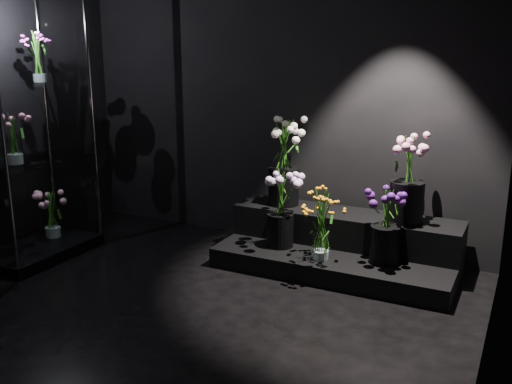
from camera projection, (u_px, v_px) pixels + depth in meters
The scene contains 13 objects.
floor at pixel (151, 327), 3.78m from camera, with size 4.00×4.00×0.00m, color black.
wall_back at pixel (277, 92), 5.16m from camera, with size 4.00×4.00×0.00m, color black.
wall_right at pixel (499, 141), 2.56m from camera, with size 4.00×4.00×0.00m, color black.
display_riser at pixel (340, 245), 4.80m from camera, with size 1.94×0.86×0.43m.
display_case at pixel (28, 133), 4.78m from camera, with size 0.60×1.00×2.20m.
bouquet_orange_bells at pixel (322, 224), 4.46m from camera, with size 0.34×0.34×0.57m.
bouquet_lilac at pixel (280, 201), 4.72m from camera, with size 0.43×0.43×0.68m.
bouquet_purple at pixel (386, 220), 4.38m from camera, with size 0.34×0.34×0.61m.
bouquet_cream_roses at pixel (284, 157), 4.98m from camera, with size 0.52×0.52×0.75m.
bouquet_pink_roses at pixel (408, 176), 4.49m from camera, with size 0.44×0.44×0.69m.
bouquet_case_pink at pixel (13, 137), 4.66m from camera, with size 0.33×0.33×0.42m.
bouquet_case_magenta at pixel (38, 56), 4.76m from camera, with size 0.29×0.29×0.42m.
bouquet_case_base_pink at pixel (51, 213), 5.18m from camera, with size 0.34×0.34×0.42m.
Camera 1 is at (2.15, -2.76, 1.82)m, focal length 40.00 mm.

